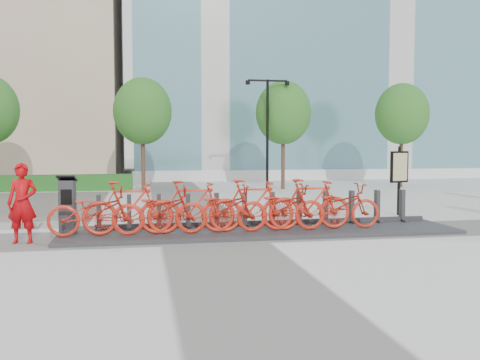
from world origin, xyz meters
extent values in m
plane|color=silver|center=(0.00, 0.00, 0.00)|extent=(120.00, 120.00, 0.00)
cube|color=#3F5F72|center=(14.00, 26.00, 12.00)|extent=(32.00, 16.00, 24.00)
cube|color=#144211|center=(-5.00, 13.20, 0.35)|extent=(6.00, 1.20, 0.70)
cylinder|color=brown|center=(-1.50, 12.00, 1.50)|extent=(0.18, 0.18, 3.00)
ellipsoid|color=#29621C|center=(-1.50, 12.00, 3.60)|extent=(2.60, 2.60, 2.99)
cylinder|color=brown|center=(5.00, 12.00, 1.50)|extent=(0.18, 0.18, 3.00)
ellipsoid|color=#29621C|center=(5.00, 12.00, 3.60)|extent=(2.60, 2.60, 2.99)
cylinder|color=brown|center=(11.00, 12.00, 1.50)|extent=(0.18, 0.18, 3.00)
ellipsoid|color=#29621C|center=(11.00, 12.00, 3.60)|extent=(2.60, 2.60, 2.99)
cylinder|color=black|center=(4.00, 11.00, 2.50)|extent=(0.12, 0.12, 5.00)
cube|color=black|center=(3.55, 11.00, 4.95)|extent=(0.90, 0.08, 0.08)
cube|color=black|center=(4.45, 11.00, 4.95)|extent=(0.90, 0.08, 0.08)
cylinder|color=black|center=(3.10, 11.00, 4.85)|extent=(0.20, 0.20, 0.18)
cylinder|color=black|center=(4.90, 11.00, 4.85)|extent=(0.20, 0.20, 0.18)
cube|color=#313236|center=(1.30, 0.30, 0.04)|extent=(9.60, 2.40, 0.08)
imported|color=red|center=(-2.60, -0.05, 0.64)|extent=(2.13, 0.74, 1.12)
imported|color=red|center=(-1.88, -0.05, 0.70)|extent=(2.06, 0.58, 1.24)
imported|color=red|center=(-1.16, -0.05, 0.64)|extent=(2.13, 0.74, 1.12)
imported|color=red|center=(-0.44, -0.05, 0.70)|extent=(2.06, 0.58, 1.24)
imported|color=red|center=(0.28, -0.05, 0.64)|extent=(2.13, 0.74, 1.12)
imported|color=red|center=(1.00, -0.05, 0.70)|extent=(2.06, 0.58, 1.24)
imported|color=red|center=(1.72, -0.05, 0.64)|extent=(2.13, 0.74, 1.12)
imported|color=red|center=(2.44, -0.05, 0.70)|extent=(2.06, 0.58, 1.24)
imported|color=red|center=(3.16, -0.05, 0.64)|extent=(2.13, 0.74, 1.12)
cube|color=#2F2F33|center=(-3.28, 0.46, 0.70)|extent=(0.38, 0.33, 1.24)
cube|color=black|center=(-3.28, 0.46, 1.36)|extent=(0.45, 0.39, 0.16)
cube|color=black|center=(-3.28, 0.30, 0.94)|extent=(0.25, 0.05, 0.35)
imported|color=#A9050A|center=(-4.13, -0.21, 0.88)|extent=(0.69, 0.50, 1.76)
cylinder|color=black|center=(6.07, 2.52, 1.04)|extent=(0.09, 0.09, 2.08)
cube|color=black|center=(6.07, 2.52, 1.46)|extent=(0.67, 0.33, 0.94)
cube|color=tan|center=(6.07, 2.46, 1.46)|extent=(0.56, 0.22, 0.83)
camera|label=1|loc=(-1.56, -12.41, 2.19)|focal=40.00mm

